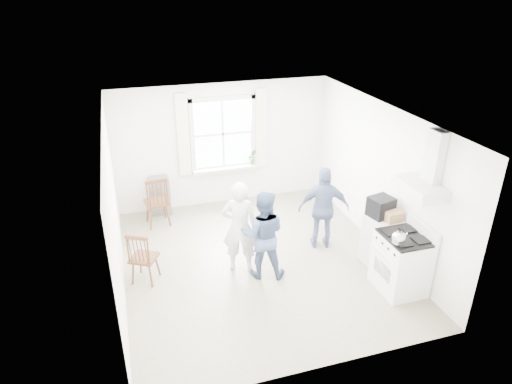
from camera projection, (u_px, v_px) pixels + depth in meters
name	position (u px, v px, depth m)	size (l,w,h in m)	color
room_shell	(258.00, 194.00, 7.38)	(4.62, 5.12, 2.64)	gray
window_assembly	(223.00, 138.00, 9.42)	(1.88, 0.24, 1.70)	white
range_hood	(425.00, 177.00, 6.50)	(0.45, 0.76, 0.94)	silver
shelf_unit	(160.00, 195.00, 9.41)	(0.40, 0.30, 0.80)	slate
gas_stove	(401.00, 262.00, 7.06)	(0.68, 0.76, 1.12)	white
kettle	(399.00, 238.00, 6.64)	(0.20, 0.20, 0.29)	silver
low_cabinet	(381.00, 241.00, 7.70)	(0.50, 0.55, 0.90)	silver
stereo_stack	(381.00, 207.00, 7.49)	(0.44, 0.41, 0.33)	black
cardboard_box	(393.00, 216.00, 7.36)	(0.27, 0.19, 0.17)	#A58350
windsor_chair_a	(157.00, 197.00, 8.79)	(0.49, 0.48, 1.05)	#482817
windsor_chair_b	(140.00, 254.00, 7.13)	(0.53, 0.52, 0.93)	#482817
person_left	(240.00, 227.00, 7.40)	(0.59, 0.59, 1.61)	silver
person_mid	(263.00, 235.00, 7.29)	(0.73, 0.73, 1.51)	#455B81
person_right	(324.00, 208.00, 8.08)	(0.90, 0.90, 1.54)	navy
potted_plant	(252.00, 157.00, 9.69)	(0.19, 0.19, 0.34)	#2F6B32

